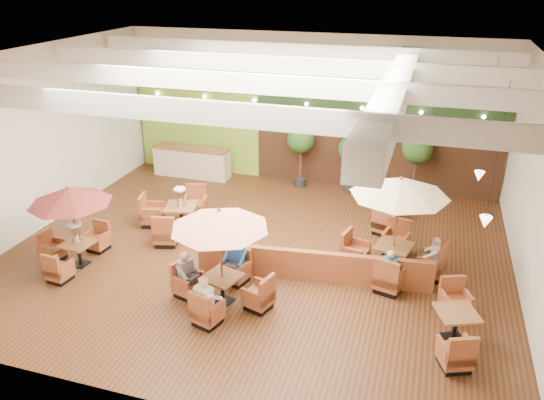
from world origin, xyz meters
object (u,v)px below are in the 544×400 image
at_px(diner_3, 390,266).
at_px(table_0, 70,208).
at_px(table_3, 174,215).
at_px(table_4, 455,326).
at_px(topiary_1, 351,151).
at_px(table_5, 387,211).
at_px(diner_0, 206,296).
at_px(diner_4, 433,253).
at_px(service_counter, 192,162).
at_px(topiary_0, 301,142).
at_px(diner_2, 187,270).
at_px(diner_1, 236,257).
at_px(booth_divider, 312,266).
at_px(table_1, 220,239).
at_px(table_2, 398,209).
at_px(topiary_2, 417,151).

bearing_deg(diner_3, table_0, -168.25).
height_order(table_3, table_4, table_3).
bearing_deg(topiary_1, table_5, -52.17).
bearing_deg(diner_0, diner_4, 59.74).
xyz_separation_m(service_counter, table_4, (9.80, -7.50, -0.23)).
bearing_deg(topiary_0, topiary_1, -0.00).
bearing_deg(diner_2, table_3, -126.19).
bearing_deg(table_4, service_counter, 119.97).
distance_m(table_3, diner_1, 3.80).
height_order(table_3, diner_4, table_3).
relative_size(table_3, diner_1, 3.57).
bearing_deg(diner_3, diner_2, -156.98).
bearing_deg(diner_4, table_0, 106.57).
distance_m(booth_divider, table_1, 2.80).
xyz_separation_m(service_counter, table_2, (8.21, -4.97, 1.28)).
bearing_deg(table_2, service_counter, 162.15).
distance_m(table_0, topiary_1, 9.67).
height_order(table_5, diner_3, diner_3).
height_order(service_counter, diner_1, diner_1).
xyz_separation_m(table_2, diner_3, (0.00, -1.01, -1.13)).
bearing_deg(topiary_1, table_2, -68.26).
height_order(booth_divider, topiary_1, topiary_1).
xyz_separation_m(service_counter, topiary_2, (8.42, 0.20, 1.21)).
distance_m(table_1, diner_1, 1.35).
bearing_deg(booth_divider, table_2, 22.19).
height_order(booth_divider, topiary_0, topiary_0).
relative_size(table_3, diner_3, 3.88).
xyz_separation_m(table_0, diner_4, (9.34, 2.19, -0.97)).
distance_m(service_counter, table_2, 9.68).
relative_size(table_0, diner_1, 2.94).
xyz_separation_m(table_5, topiary_2, (0.67, 2.06, 1.44)).
distance_m(table_1, topiary_0, 7.85).
relative_size(topiary_1, diner_0, 2.57).
bearing_deg(diner_4, table_1, 122.33).
height_order(table_4, topiary_0, topiary_0).
xyz_separation_m(topiary_1, diner_2, (-2.70, -7.85, -0.82)).
bearing_deg(table_3, topiary_1, 29.69).
bearing_deg(booth_divider, diner_2, -156.72).
bearing_deg(table_5, topiary_2, 91.84).
distance_m(booth_divider, table_2, 2.66).
bearing_deg(topiary_2, diner_3, -91.93).
distance_m(diner_0, diner_4, 6.04).
height_order(diner_1, diner_2, diner_1).
height_order(topiary_2, diner_0, topiary_2).
xyz_separation_m(diner_0, diner_3, (3.83, 2.60, -0.03)).
relative_size(booth_divider, table_5, 2.35).
bearing_deg(table_2, topiary_2, 101.02).
bearing_deg(table_1, diner_2, -163.68).
distance_m(table_1, topiary_1, 8.05).
relative_size(service_counter, table_5, 1.14).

